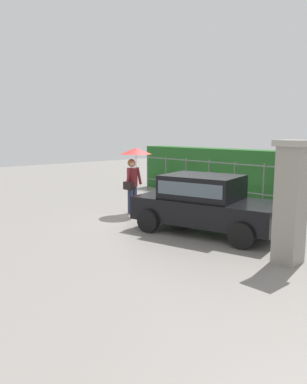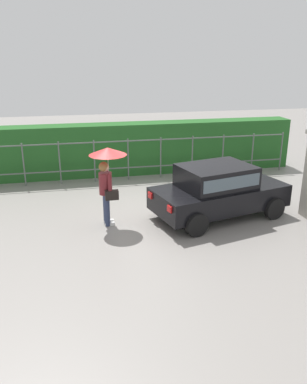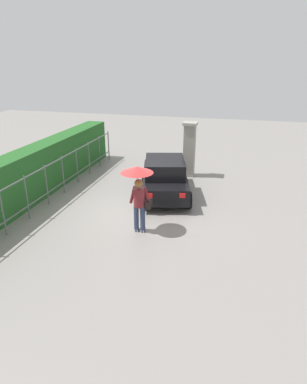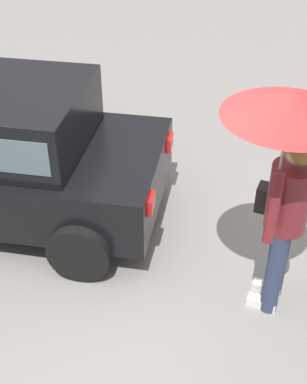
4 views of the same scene
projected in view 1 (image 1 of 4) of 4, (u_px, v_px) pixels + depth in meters
The scene contains 6 objects.
ground_plane at pixel (179, 218), 11.25m from camera, with size 40.00×40.00×0.00m, color gray.
car at pixel (205, 201), 9.62m from camera, with size 3.99×2.56×1.48m.
pedestrian at pixel (134, 165), 11.78m from camera, with size 0.97×0.97×2.07m.
gate_pillar at pixel (291, 201), 7.30m from camera, with size 0.60×0.60×2.42m.
fence_section at pixel (248, 182), 13.17m from camera, with size 10.81×0.05×1.50m.
hedge_row at pixel (262, 176), 13.71m from camera, with size 11.76×0.90×1.90m, color #235B23.
Camera 1 is at (7.62, -7.94, 2.58)m, focal length 35.10 mm.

